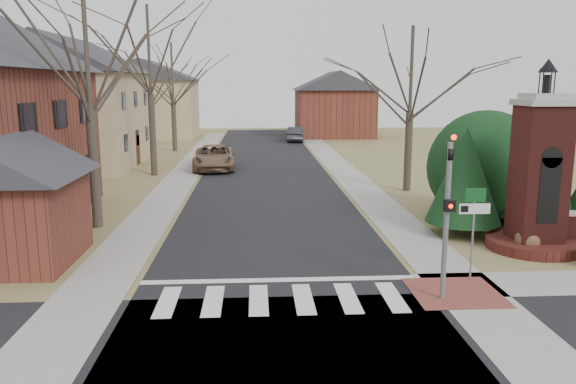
{
  "coord_description": "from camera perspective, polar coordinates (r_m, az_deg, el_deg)",
  "views": [
    {
      "loc": [
        -0.65,
        -13.31,
        5.66
      ],
      "look_at": [
        0.49,
        6.0,
        1.92
      ],
      "focal_mm": 35.0,
      "sensor_mm": 36.0,
      "label": 1
    }
  ],
  "objects": [
    {
      "name": "ground",
      "position": [
        14.48,
        -0.55,
        -12.07
      ],
      "size": [
        120.0,
        120.0,
        0.0
      ],
      "primitive_type": "plane",
      "color": "olive",
      "rests_on": "ground"
    },
    {
      "name": "main_street",
      "position": [
        35.77,
        -2.29,
        1.83
      ],
      "size": [
        8.0,
        70.0,
        0.01
      ],
      "primitive_type": "cube",
      "color": "black",
      "rests_on": "ground"
    },
    {
      "name": "cross_street",
      "position": [
        11.78,
        0.2,
        -17.75
      ],
      "size": [
        120.0,
        8.0,
        0.01
      ],
      "primitive_type": "cube",
      "color": "black",
      "rests_on": "ground"
    },
    {
      "name": "crosswalk_zone",
      "position": [
        15.21,
        -0.7,
        -10.86
      ],
      "size": [
        8.0,
        2.2,
        0.02
      ],
      "primitive_type": "cube",
      "color": "silver",
      "rests_on": "ground"
    },
    {
      "name": "stop_bar",
      "position": [
        16.61,
        -0.95,
        -8.94
      ],
      "size": [
        8.0,
        0.35,
        0.02
      ],
      "primitive_type": "cube",
      "color": "silver",
      "rests_on": "ground"
    },
    {
      "name": "sidewalk_right_main",
      "position": [
        36.23,
        5.96,
        1.91
      ],
      "size": [
        2.0,
        60.0,
        0.02
      ],
      "primitive_type": "cube",
      "color": "gray",
      "rests_on": "ground"
    },
    {
      "name": "sidewalk_left",
      "position": [
        36.05,
        -10.59,
        1.73
      ],
      "size": [
        2.0,
        60.0,
        0.02
      ],
      "primitive_type": "cube",
      "color": "gray",
      "rests_on": "ground"
    },
    {
      "name": "curb_apron",
      "position": [
        16.32,
        16.61,
        -9.78
      ],
      "size": [
        2.4,
        2.4,
        0.02
      ],
      "primitive_type": "cube",
      "color": "brown",
      "rests_on": "ground"
    },
    {
      "name": "traffic_signal_pole",
      "position": [
        15.05,
        15.9,
        -1.26
      ],
      "size": [
        0.28,
        0.41,
        4.5
      ],
      "color": "slate",
      "rests_on": "ground"
    },
    {
      "name": "sign_post",
      "position": [
        16.93,
        18.36,
        -2.28
      ],
      "size": [
        0.9,
        0.07,
        2.75
      ],
      "color": "slate",
      "rests_on": "ground"
    },
    {
      "name": "brick_gate_monument",
      "position": [
        20.98,
        24.06,
        0.39
      ],
      "size": [
        3.2,
        3.2,
        6.47
      ],
      "color": "#4D1B16",
      "rests_on": "ground"
    },
    {
      "name": "house_stucco_left",
      "position": [
        42.32,
        -21.32,
        8.76
      ],
      "size": [
        9.8,
        12.8,
        9.28
      ],
      "color": "tan",
      "rests_on": "ground"
    },
    {
      "name": "garage_left",
      "position": [
        19.76,
        -26.77,
        -0.22
      ],
      "size": [
        4.8,
        4.8,
        4.29
      ],
      "color": "maroon",
      "rests_on": "ground"
    },
    {
      "name": "house_distant_left",
      "position": [
        62.37,
        -14.06,
        9.32
      ],
      "size": [
        10.8,
        8.8,
        8.53
      ],
      "color": "tan",
      "rests_on": "ground"
    },
    {
      "name": "house_distant_right",
      "position": [
        61.94,
        4.71,
        9.04
      ],
      "size": [
        8.8,
        8.8,
        7.3
      ],
      "color": "maroon",
      "rests_on": "ground"
    },
    {
      "name": "evergreen_near",
      "position": [
        22.03,
        17.55,
        1.65
      ],
      "size": [
        2.8,
        2.8,
        4.1
      ],
      "color": "#473D33",
      "rests_on": "ground"
    },
    {
      "name": "evergreen_mid",
      "position": [
        24.42,
        23.85,
        2.8
      ],
      "size": [
        3.4,
        3.4,
        4.7
      ],
      "color": "#473D33",
      "rests_on": "ground"
    },
    {
      "name": "evergreen_mass",
      "position": [
        24.98,
        19.4,
        2.82
      ],
      "size": [
        4.8,
        4.8,
        4.8
      ],
      "primitive_type": "sphere",
      "color": "black",
      "rests_on": "ground"
    },
    {
      "name": "bare_tree_0",
      "position": [
        23.29,
        -19.93,
        15.33
      ],
      "size": [
        8.05,
        8.05,
        11.15
      ],
      "color": "#473D33",
      "rests_on": "ground"
    },
    {
      "name": "bare_tree_1",
      "position": [
        35.96,
        -13.99,
        14.4
      ],
      "size": [
        8.4,
        8.4,
        11.64
      ],
      "color": "#473D33",
      "rests_on": "ground"
    },
    {
      "name": "bare_tree_2",
      "position": [
        48.81,
        -11.71,
        12.32
      ],
      "size": [
        7.35,
        7.35,
        10.19
      ],
      "color": "#473D33",
      "rests_on": "ground"
    },
    {
      "name": "bare_tree_3",
      "position": [
        30.44,
        12.46,
        12.63
      ],
      "size": [
        7.0,
        7.0,
        9.7
      ],
      "color": "#473D33",
      "rests_on": "ground"
    },
    {
      "name": "pickup_truck",
      "position": [
        38.04,
        -7.51,
        3.51
      ],
      "size": [
        2.92,
        5.91,
        1.61
      ],
      "primitive_type": "imported",
      "rotation": [
        0.0,
        0.0,
        0.04
      ],
      "color": "brown",
      "rests_on": "ground"
    },
    {
      "name": "distant_car",
      "position": [
        56.2,
        0.77,
        5.9
      ],
      "size": [
        1.96,
        4.58,
        1.47
      ],
      "primitive_type": "imported",
      "rotation": [
        0.0,
        0.0,
        3.05
      ],
      "color": "#34363C",
      "rests_on": "ground"
    },
    {
      "name": "dry_shrub_left",
      "position": [
        20.82,
        23.2,
        -4.5
      ],
      "size": [
        0.87,
        0.87,
        0.87
      ],
      "primitive_type": "sphere",
      "color": "brown",
      "rests_on": "ground"
    }
  ]
}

